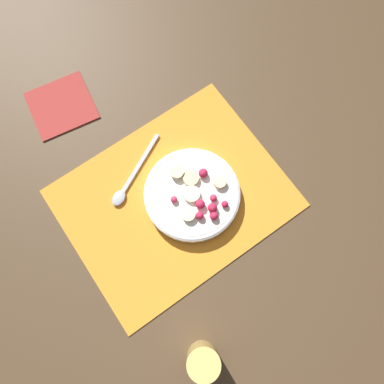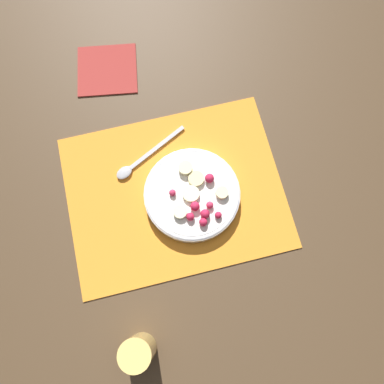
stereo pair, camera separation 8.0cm
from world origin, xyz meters
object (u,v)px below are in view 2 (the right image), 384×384
(spoon, at_px, (138,162))
(napkin, at_px, (107,69))
(drinking_glass, at_px, (138,352))
(fruit_bowl, at_px, (192,194))

(spoon, distance_m, napkin, 0.26)
(napkin, bearing_deg, drinking_glass, 85.92)
(fruit_bowl, relative_size, napkin, 1.27)
(spoon, relative_size, drinking_glass, 1.72)
(spoon, xyz_separation_m, drinking_glass, (0.07, 0.39, 0.04))
(fruit_bowl, bearing_deg, napkin, -70.84)
(fruit_bowl, distance_m, spoon, 0.15)
(drinking_glass, bearing_deg, spoon, -100.51)
(spoon, height_order, napkin, spoon)
(spoon, xyz_separation_m, napkin, (0.03, -0.26, -0.01))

